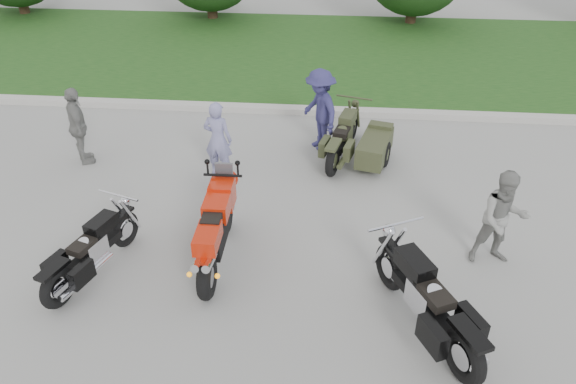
# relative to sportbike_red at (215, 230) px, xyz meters

# --- Properties ---
(ground) EXTENTS (80.00, 80.00, 0.00)m
(ground) POSITION_rel_sportbike_red_xyz_m (0.27, -0.30, -0.64)
(ground) COLOR #A1A19C
(ground) RESTS_ON ground
(curb) EXTENTS (60.00, 0.30, 0.15)m
(curb) POSITION_rel_sportbike_red_xyz_m (0.27, 5.70, -0.56)
(curb) COLOR #B6B3AB
(curb) RESTS_ON ground
(grass_strip) EXTENTS (60.00, 8.00, 0.14)m
(grass_strip) POSITION_rel_sportbike_red_xyz_m (0.27, 9.85, -0.57)
(grass_strip) COLOR #355E20
(grass_strip) RESTS_ON ground
(sportbike_red) EXTENTS (0.38, 2.29, 1.09)m
(sportbike_red) POSITION_rel_sportbike_red_xyz_m (0.00, 0.00, 0.00)
(sportbike_red) COLOR black
(sportbike_red) RESTS_ON ground
(cruiser_left) EXTENTS (0.83, 2.08, 0.83)m
(cruiser_left) POSITION_rel_sportbike_red_xyz_m (-1.84, -0.48, -0.22)
(cruiser_left) COLOR black
(cruiser_left) RESTS_ON ground
(cruiser_right) EXTENTS (1.27, 2.35, 0.98)m
(cruiser_right) POSITION_rel_sportbike_red_xyz_m (3.10, -1.22, -0.14)
(cruiser_right) COLOR black
(cruiser_right) RESTS_ON ground
(cruiser_sidecar) EXTENTS (1.42, 2.20, 0.86)m
(cruiser_sidecar) POSITION_rel_sportbike_red_xyz_m (2.31, 3.42, -0.23)
(cruiser_sidecar) COLOR black
(cruiser_sidecar) RESTS_ON ground
(person_stripe) EXTENTS (0.63, 0.47, 1.55)m
(person_stripe) POSITION_rel_sportbike_red_xyz_m (-0.47, 2.68, 0.14)
(person_stripe) COLOR #8685B5
(person_stripe) RESTS_ON ground
(person_grey) EXTENTS (0.84, 0.69, 1.61)m
(person_grey) POSITION_rel_sportbike_red_xyz_m (4.36, 0.42, 0.17)
(person_grey) COLOR gray
(person_grey) RESTS_ON ground
(person_denim) EXTENTS (1.14, 1.31, 1.75)m
(person_denim) POSITION_rel_sportbike_red_xyz_m (1.44, 4.00, 0.24)
(person_denim) COLOR navy
(person_denim) RESTS_ON ground
(person_back) EXTENTS (0.82, 1.02, 1.62)m
(person_back) POSITION_rel_sportbike_red_xyz_m (-3.35, 2.94, 0.17)
(person_back) COLOR gray
(person_back) RESTS_ON ground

